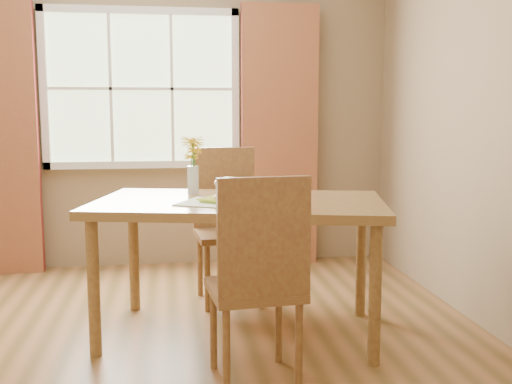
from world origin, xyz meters
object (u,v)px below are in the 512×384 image
Objects in this scene: dining_table at (239,214)px; chair_far at (226,217)px; chair_near at (259,273)px; flower_vase at (193,158)px; croissant_sandwich at (230,189)px; water_glass at (278,194)px.

chair_far is (-0.01, 0.71, -0.14)m from dining_table.
dining_table is 0.73m from chair_near.
chair_far is (-0.02, 1.42, 0.02)m from chair_near.
chair_near is 2.89× the size of flower_vase.
chair_near reaches higher than croissant_sandwich.
chair_far is at bearing 77.68° from croissant_sandwich.
flower_vase is at bearing 98.99° from chair_near.
water_glass is at bearing -18.81° from croissant_sandwich.
chair_far is at bearing 85.16° from chair_near.
croissant_sandwich is at bearing 169.34° from water_glass.
croissant_sandwich reaches higher than dining_table.
chair_near is at bearing -75.51° from flower_vase.
water_glass is (0.19, -0.19, 0.14)m from dining_table.
chair_far is 0.96m from water_glass.
croissant_sandwich is at bearing -67.38° from flower_vase.
croissant_sandwich is 0.49m from flower_vase.
water_glass reaches higher than dining_table.
croissant_sandwich reaches higher than water_glass.
croissant_sandwich is at bearing -99.01° from chair_far.
chair_near is 1.42m from chair_far.
flower_vase is (-0.25, 0.30, 0.31)m from dining_table.
chair_near is 0.97× the size of chair_far.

